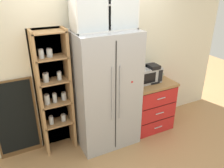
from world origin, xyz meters
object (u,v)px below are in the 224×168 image
object	(u,v)px
coffee_maker	(152,73)
chalkboard_menu	(16,119)
mug_sage	(160,75)
bottle_clear	(153,76)
refrigerator	(106,91)
bottle_green	(151,76)
mug_cream	(154,80)
microwave	(146,74)

from	to	relation	value
coffee_maker	chalkboard_menu	size ratio (longest dim) A/B	0.25
coffee_maker	mug_sage	world-z (taller)	coffee_maker
bottle_clear	chalkboard_menu	bearing A→B (deg)	171.94
refrigerator	bottle_green	size ratio (longest dim) A/B	7.51
mug_cream	bottle_green	distance (m)	0.10
chalkboard_menu	microwave	bearing A→B (deg)	-5.89
mug_cream	microwave	bearing A→B (deg)	125.07
mug_cream	bottle_green	bearing A→B (deg)	91.38
refrigerator	microwave	size ratio (longest dim) A/B	4.16
bottle_green	coffee_maker	bearing A→B (deg)	-90.00
microwave	bottle_green	size ratio (longest dim) A/B	1.80
refrigerator	mug_sage	size ratio (longest dim) A/B	15.13
mug_sage	mug_cream	xyz separation A→B (m)	(-0.24, -0.13, -0.00)
microwave	chalkboard_menu	distance (m)	2.15
coffee_maker	bottle_green	world-z (taller)	coffee_maker
coffee_maker	bottle_clear	distance (m)	0.06
mug_cream	bottle_clear	world-z (taller)	bottle_clear
mug_sage	mug_cream	size ratio (longest dim) A/B	1.12
mug_sage	bottle_clear	distance (m)	0.28
refrigerator	mug_sage	xyz separation A→B (m)	(1.10, 0.10, 0.02)
microwave	mug_cream	xyz separation A→B (m)	(0.08, -0.11, -0.08)
microwave	bottle_green	distance (m)	0.09
coffee_maker	microwave	bearing A→B (deg)	151.52
microwave	chalkboard_menu	size ratio (longest dim) A/B	0.36
chalkboard_menu	coffee_maker	bearing A→B (deg)	-6.77
chalkboard_menu	refrigerator	bearing A→B (deg)	-12.50
mug_sage	coffee_maker	bearing A→B (deg)	-165.59
refrigerator	chalkboard_menu	distance (m)	1.38
bottle_clear	coffee_maker	bearing A→B (deg)	90.00
bottle_clear	chalkboard_menu	distance (m)	2.23
microwave	bottle_green	world-z (taller)	microwave
bottle_green	microwave	bearing A→B (deg)	159.00
bottle_green	chalkboard_menu	distance (m)	2.22
bottle_green	bottle_clear	bearing A→B (deg)	-90.00
refrigerator	mug_sage	world-z (taller)	refrigerator
refrigerator	chalkboard_menu	xyz separation A→B (m)	(-1.32, 0.29, -0.30)
microwave	mug_cream	bearing A→B (deg)	-54.93
bottle_clear	mug_cream	bearing A→B (deg)	-84.66
microwave	bottle_clear	distance (m)	0.12
bottle_green	mug_sage	bearing A→B (deg)	11.64
mug_sage	chalkboard_menu	xyz separation A→B (m)	(-2.42, 0.20, -0.32)
mug_sage	chalkboard_menu	bearing A→B (deg)	175.35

